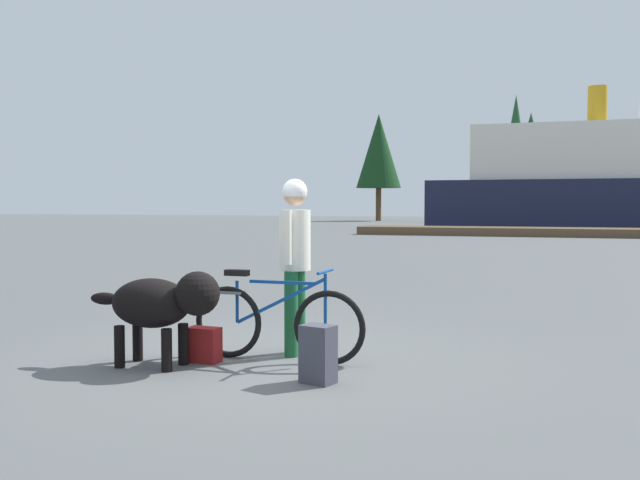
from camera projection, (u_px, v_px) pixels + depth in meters
ground_plane at (252, 360)px, 7.05m from camera, size 160.00×160.00×0.00m
bicycle at (276, 322)px, 6.99m from camera, size 1.79×0.44×0.91m
person_cyclist at (295, 248)px, 7.27m from camera, size 0.32×0.53×1.80m
dog at (161, 303)px, 6.73m from camera, size 1.38×0.55×0.92m
backpack at (318, 354)px, 6.14m from camera, size 0.32×0.27×0.50m
handbag_pannier at (204, 345)px, 6.96m from camera, size 0.33×0.20×0.34m
dock_pier at (525, 232)px, 34.49m from camera, size 16.16×2.68×0.40m
pine_tree_far_left at (379, 151)px, 64.50m from camera, size 4.07×4.07×9.68m
pine_tree_center at (516, 143)px, 61.98m from camera, size 2.80×2.80×11.02m
pine_tree_mid_back at (531, 151)px, 66.89m from camera, size 3.91×3.91×10.10m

